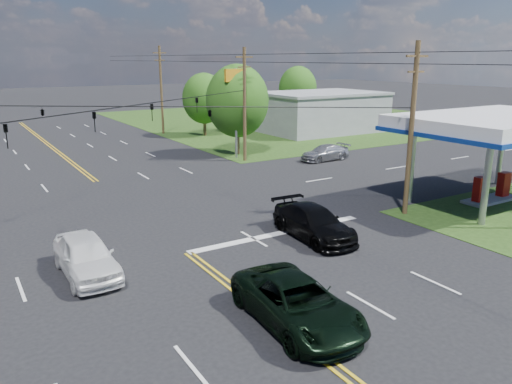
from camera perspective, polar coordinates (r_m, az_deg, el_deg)
ground at (r=30.18m, az=-14.00°, el=-1.95°), size 280.00×280.00×0.00m
grass_ne at (r=74.34m, az=4.42°, el=8.34°), size 46.00×48.00×0.03m
stop_bar at (r=25.35m, az=2.64°, el=-4.78°), size 10.00×0.50×0.02m
retail_ne at (r=61.61m, az=7.28°, el=8.95°), size 14.00×10.00×4.40m
gas_canopy at (r=33.34m, az=26.07°, el=6.84°), size 12.20×8.20×5.35m
pole_se at (r=28.71m, az=17.34°, el=7.01°), size 1.60×0.28×9.50m
pole_ne at (r=42.66m, az=-1.32°, el=10.08°), size 1.60×0.28×9.50m
pole_right_far at (r=59.77m, az=-10.78°, el=11.48°), size 1.60×0.28×10.00m
span_wire_signals at (r=29.06m, az=-14.75°, el=9.43°), size 26.00×18.00×1.13m
power_lines at (r=27.04m, az=-13.81°, el=14.65°), size 26.04×100.00×0.64m
tree_right_a at (r=45.75m, az=-2.15°, el=10.35°), size 5.70×5.70×8.18m
tree_right_b at (r=57.56m, az=-5.96°, el=10.59°), size 4.94×4.94×7.09m
tree_far_r at (r=71.75m, az=4.79°, el=11.74°), size 5.32×5.32×7.63m
pickup_dkgreen at (r=16.92m, az=4.69°, el=-12.49°), size 2.92×5.72×1.55m
suv_black at (r=24.72m, az=6.60°, el=-3.48°), size 2.54×5.51×1.56m
pickup_white at (r=21.51m, az=-18.84°, el=-6.94°), size 1.99×4.88×1.66m
sedan_far at (r=43.82m, az=7.89°, el=4.47°), size 4.67×2.03×1.34m
polesign_ne at (r=43.87m, az=-2.33°, el=11.67°), size 2.16×0.44×7.79m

